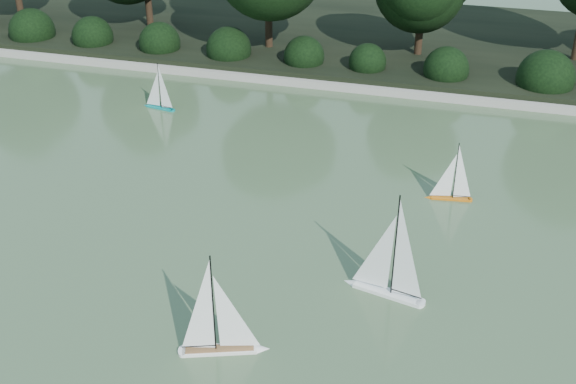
{
  "coord_description": "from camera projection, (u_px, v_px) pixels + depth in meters",
  "views": [
    {
      "loc": [
        2.89,
        -7.46,
        6.35
      ],
      "look_at": [
        0.02,
        2.38,
        0.7
      ],
      "focal_mm": 45.0,
      "sensor_mm": 36.0,
      "label": 1
    }
  ],
  "objects": [
    {
      "name": "sailboat_white_b",
      "position": [
        226.0,
        336.0,
        9.27
      ],
      "size": [
        1.17,
        0.58,
        1.64
      ],
      "color": "white",
      "rests_on": "ground"
    },
    {
      "name": "shrub_hedge",
      "position": [
        370.0,
        62.0,
        18.15
      ],
      "size": [
        29.1,
        1.1,
        1.1
      ],
      "color": "black",
      "rests_on": "ground"
    },
    {
      "name": "far_bank",
      "position": [
        389.0,
        39.0,
        20.9
      ],
      "size": [
        40.0,
        8.0,
        0.3
      ],
      "primitive_type": "cube",
      "color": "black",
      "rests_on": "ground"
    },
    {
      "name": "sailboat_orange",
      "position": [
        448.0,
        190.0,
        12.84
      ],
      "size": [
        0.86,
        0.25,
        1.17
      ],
      "color": "#CA640E",
      "rests_on": "ground"
    },
    {
      "name": "pond_coping",
      "position": [
        363.0,
        88.0,
        17.57
      ],
      "size": [
        40.0,
        0.35,
        0.18
      ],
      "primitive_type": "cube",
      "color": "gray",
      "rests_on": "ground"
    },
    {
      "name": "sailboat_white_a",
      "position": [
        382.0,
        277.0,
        10.37
      ],
      "size": [
        1.27,
        0.48,
        1.74
      ],
      "color": "white",
      "rests_on": "ground"
    },
    {
      "name": "sailboat_teal",
      "position": [
        157.0,
        101.0,
        16.59
      ],
      "size": [
        0.87,
        0.29,
        1.19
      ],
      "color": "#077C7B",
      "rests_on": "ground"
    },
    {
      "name": "ground",
      "position": [
        239.0,
        315.0,
        10.04
      ],
      "size": [
        80.0,
        80.0,
        0.0
      ],
      "primitive_type": "plane",
      "color": "#3F5634",
      "rests_on": "ground"
    }
  ]
}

